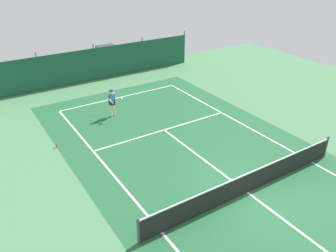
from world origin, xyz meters
The scene contains 9 objects.
ground_plane centered at (0.00, 0.00, 0.00)m, with size 36.00×36.00×0.00m, color #4C8456.
court_surface centered at (0.00, 0.00, 0.00)m, with size 11.02×26.60×0.01m.
tennis_net centered at (0.00, 0.00, 0.51)m, with size 10.12×0.10×1.10m.
back_fence centered at (0.00, 16.53, 0.67)m, with size 16.30×0.98×2.70m.
tennis_player centered at (-1.62, 9.52, 0.96)m, with size 0.57×0.82×1.64m.
tennis_ball_near_player centered at (-1.99, 12.46, 0.03)m, with size 0.07×0.07×0.07m, color #CCDB33.
tennis_ball_midcourt centered at (-2.96, 9.71, 0.03)m, with size 0.07×0.07×0.07m, color #CCDB33.
parked_car centered at (2.12, 18.44, 0.84)m, with size 2.13×4.26×1.68m.
water_bottle centered at (-5.49, 7.77, 0.12)m, with size 0.08×0.08×0.24m, color #D84C38.
Camera 1 is at (-8.72, -7.62, 8.87)m, focal length 36.56 mm.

